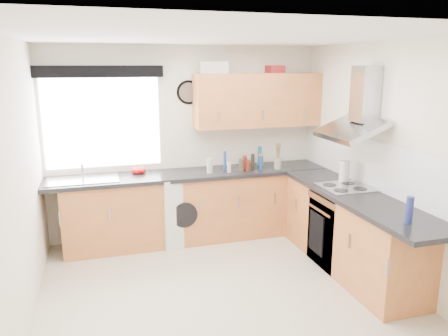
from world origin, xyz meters
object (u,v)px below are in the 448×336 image
object	(u,v)px
upper_cabinets	(258,100)
washing_machine	(180,207)
extractor_hood	(358,111)
oven	(342,229)

from	to	relation	value
upper_cabinets	washing_machine	bearing A→B (deg)	-174.55
upper_cabinets	extractor_hood	bearing A→B (deg)	-63.87
oven	upper_cabinets	distance (m)	1.99
extractor_hood	washing_machine	world-z (taller)	extractor_hood
oven	extractor_hood	distance (m)	1.35
oven	upper_cabinets	world-z (taller)	upper_cabinets
upper_cabinets	washing_machine	size ratio (longest dim) A/B	1.91
extractor_hood	washing_machine	xyz separation A→B (m)	(-1.75, 1.22, -1.33)
oven	extractor_hood	bearing A→B (deg)	-0.00
oven	upper_cabinets	bearing A→B (deg)	112.54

